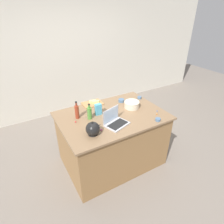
{
  "coord_description": "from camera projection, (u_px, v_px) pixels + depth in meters",
  "views": [
    {
      "loc": [
        -1.21,
        -2.09,
        2.33
      ],
      "look_at": [
        0.0,
        0.0,
        0.95
      ],
      "focal_mm": 30.41,
      "sensor_mm": 36.0,
      "label": 1
    }
  ],
  "objects": [
    {
      "name": "ground_plane",
      "position": [
        112.0,
        160.0,
        3.25
      ],
      "size": [
        12.0,
        12.0,
        0.0
      ],
      "primitive_type": "plane",
      "color": "slate"
    },
    {
      "name": "wall_back",
      "position": [
        64.0,
        58.0,
        4.19
      ],
      "size": [
        8.0,
        0.1,
        2.6
      ],
      "primitive_type": "cube",
      "color": "beige",
      "rests_on": "ground"
    },
    {
      "name": "island_counter",
      "position": [
        112.0,
        139.0,
        3.03
      ],
      "size": [
        1.55,
        1.08,
        0.9
      ],
      "color": "olive",
      "rests_on": "ground"
    },
    {
      "name": "laptop",
      "position": [
        115.0,
        121.0,
        2.57
      ],
      "size": [
        0.36,
        0.31,
        0.22
      ],
      "color": "#B7B7BC",
      "rests_on": "island_counter"
    },
    {
      "name": "mixing_bowl_large",
      "position": [
        132.0,
        104.0,
        2.98
      ],
      "size": [
        0.24,
        0.24,
        0.11
      ],
      "color": "beige",
      "rests_on": "island_counter"
    },
    {
      "name": "bottle_soy",
      "position": [
        77.0,
        112.0,
        2.68
      ],
      "size": [
        0.06,
        0.06,
        0.26
      ],
      "color": "maroon",
      "rests_on": "island_counter"
    },
    {
      "name": "bottle_olive",
      "position": [
        89.0,
        113.0,
        2.67
      ],
      "size": [
        0.06,
        0.06,
        0.23
      ],
      "color": "#4C8C38",
      "rests_on": "island_counter"
    },
    {
      "name": "kettle",
      "position": [
        93.0,
        129.0,
        2.35
      ],
      "size": [
        0.21,
        0.18,
        0.2
      ],
      "color": "black",
      "rests_on": "island_counter"
    },
    {
      "name": "cutting_board",
      "position": [
        92.0,
        104.0,
        3.11
      ],
      "size": [
        0.32,
        0.23,
        0.02
      ],
      "primitive_type": "cube",
      "color": "#AD7F4C",
      "rests_on": "island_counter"
    },
    {
      "name": "butter_stick_left",
      "position": [
        96.0,
        102.0,
        3.1
      ],
      "size": [
        0.11,
        0.05,
        0.04
      ],
      "primitive_type": "cube",
      "rotation": [
        0.0,
        0.0,
        -0.12
      ],
      "color": "#F4E58C",
      "rests_on": "cutting_board"
    },
    {
      "name": "butter_stick_right",
      "position": [
        93.0,
        101.0,
        3.12
      ],
      "size": [
        0.11,
        0.05,
        0.04
      ],
      "primitive_type": "cube",
      "rotation": [
        0.0,
        0.0,
        -0.09
      ],
      "color": "#F4E58C",
      "rests_on": "cutting_board"
    },
    {
      "name": "ramekin_small",
      "position": [
        139.0,
        98.0,
        3.29
      ],
      "size": [
        0.07,
        0.07,
        0.04
      ],
      "primitive_type": "cylinder",
      "color": "slate",
      "rests_on": "island_counter"
    },
    {
      "name": "ramekin_medium",
      "position": [
        121.0,
        101.0,
        3.17
      ],
      "size": [
        0.1,
        0.1,
        0.05
      ],
      "primitive_type": "cylinder",
      "color": "slate",
      "rests_on": "island_counter"
    },
    {
      "name": "ramekin_wide",
      "position": [
        158.0,
        120.0,
        2.66
      ],
      "size": [
        0.07,
        0.07,
        0.04
      ],
      "primitive_type": "cylinder",
      "color": "slate",
      "rests_on": "island_counter"
    },
    {
      "name": "candy_bag",
      "position": [
        98.0,
        109.0,
        2.78
      ],
      "size": [
        0.09,
        0.06,
        0.17
      ],
      "primitive_type": "cube",
      "color": "#4CA5CC",
      "rests_on": "island_counter"
    },
    {
      "name": "candy_0",
      "position": [
        157.0,
        114.0,
        2.81
      ],
      "size": [
        0.02,
        0.02,
        0.02
      ],
      "primitive_type": "sphere",
      "color": "orange",
      "rests_on": "island_counter"
    },
    {
      "name": "candy_1",
      "position": [
        76.0,
        122.0,
        2.62
      ],
      "size": [
        0.02,
        0.02,
        0.02
      ],
      "primitive_type": "sphere",
      "color": "red",
      "rests_on": "island_counter"
    },
    {
      "name": "candy_2",
      "position": [
        157.0,
        111.0,
        2.89
      ],
      "size": [
        0.01,
        0.01,
        0.01
      ],
      "primitive_type": "sphere",
      "color": "blue",
      "rests_on": "island_counter"
    },
    {
      "name": "candy_3",
      "position": [
        101.0,
        130.0,
        2.45
      ],
      "size": [
        0.02,
        0.02,
        0.02
      ],
      "primitive_type": "sphere",
      "color": "#CC3399",
      "rests_on": "island_counter"
    }
  ]
}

